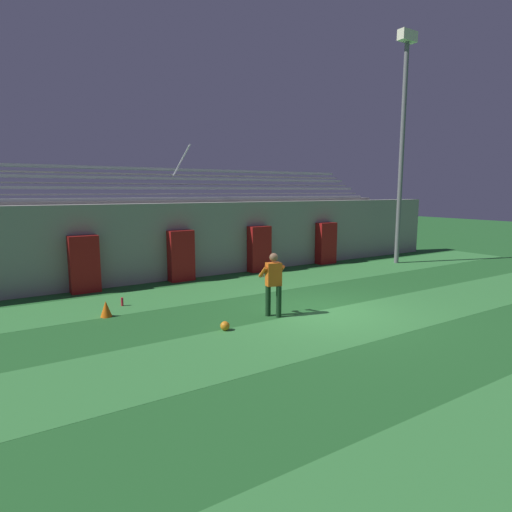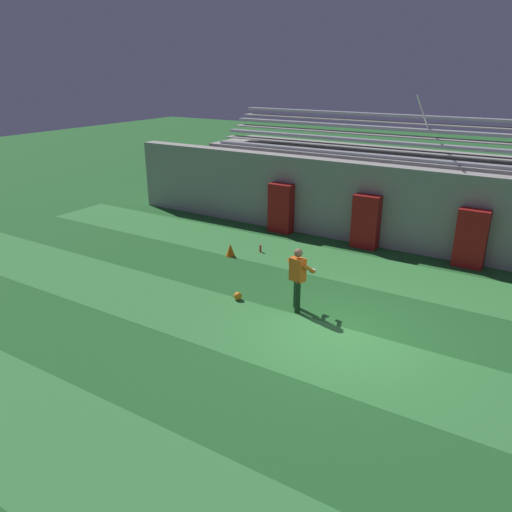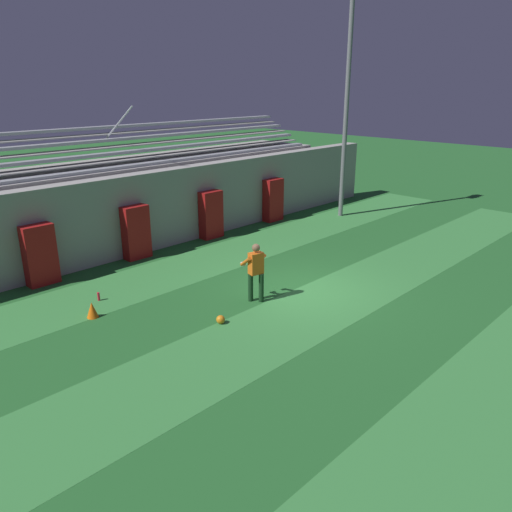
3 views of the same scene
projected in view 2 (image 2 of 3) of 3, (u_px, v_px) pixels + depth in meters
The scene contains 13 objects.
ground_plane at pixel (342, 332), 11.75m from camera, with size 80.00×80.00×0.00m, color #236028.
turf_stripe_near at pixel (174, 512), 6.99m from camera, with size 28.00×2.49×0.01m, color #38843D.
turf_stripe_mid at pixel (324, 352), 10.94m from camera, with size 28.00×2.49×0.01m, color #38843D.
turf_stripe_far at pixel (394, 276), 14.89m from camera, with size 28.00×2.49×0.01m, color #38843D.
back_wall at pixel (422, 211), 16.41m from camera, with size 24.00×0.60×2.80m, color #999691.
padding_pillar_gate_left at pixel (366, 222), 16.98m from camera, with size 0.91×0.44×1.84m, color maroon.
padding_pillar_gate_right at pixel (471, 239), 15.31m from camera, with size 0.91×0.44×1.84m, color maroon.
padding_pillar_far_left at pixel (281, 208), 18.63m from camera, with size 0.91×0.44×1.84m, color maroon.
bleacher_stand at pixel (437, 196), 17.96m from camera, with size 18.00×3.35×5.03m.
goalkeeper at pixel (298, 275), 12.51m from camera, with size 0.67×0.65×1.67m.
soccer_ball at pixel (238, 296), 13.34m from camera, with size 0.22×0.22×0.22m, color orange.
traffic_cone at pixel (230, 250), 16.43m from camera, with size 0.30×0.30×0.42m, color orange.
water_bottle at pixel (260, 249), 16.81m from camera, with size 0.07×0.07×0.24m, color red.
Camera 2 is at (3.76, -9.86, 5.84)m, focal length 35.00 mm.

